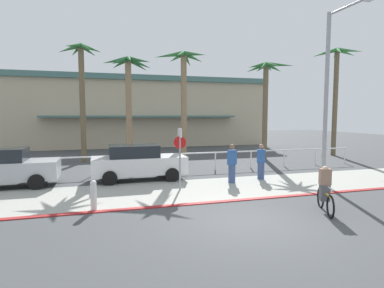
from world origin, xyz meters
The scene contains 18 objects.
ground_plane centered at (0.00, 10.00, 0.00)m, with size 80.00×80.00×0.00m, color #424447.
sidewalk_strip centered at (0.00, 4.20, 0.01)m, with size 44.00×4.00×0.02m, color #9E9E93.
curb_paint centered at (0.00, 2.20, 0.01)m, with size 44.00×0.24×0.03m, color maroon.
building_backdrop centered at (-0.07, 27.61, 3.47)m, with size 26.25×12.64×6.90m.
rail_fence centered at (0.00, 8.50, 0.83)m, with size 22.35×0.08×1.04m.
stop_sign_bike_lane centered at (-0.87, 4.41, 1.68)m, with size 0.52×0.56×2.56m.
bollard_2 centered at (-4.27, 2.41, 0.52)m, with size 0.20×0.20×1.00m.
streetlight_curb centered at (5.55, 3.36, 4.28)m, with size 0.24×2.54×7.50m.
palm_tree_2 centered at (-5.06, 13.91, 5.55)m, with size 2.78×3.20×7.76m.
palm_tree_3 centered at (-2.28, 11.07, 5.01)m, with size 2.95×3.02×6.58m.
palm_tree_4 centered at (0.99, 10.82, 5.12)m, with size 3.09×3.26×7.02m.
palm_tree_5 centered at (7.19, 11.74, 5.18)m, with size 2.84×3.31×6.80m.
palm_tree_6 centered at (13.38, 12.17, 5.92)m, with size 3.15×3.39×8.21m.
car_silver_0 centered at (-8.08, 6.98, 0.87)m, with size 4.40×2.02×1.69m.
car_white_1 centered at (-2.30, 6.94, 0.87)m, with size 4.40×2.02×1.69m.
cyclist_yellow_0 centered at (2.88, 0.21, 0.69)m, with size 0.79×1.69×1.50m.
pedestrian_0 centered at (1.74, 5.04, 0.84)m, with size 0.48×0.43×1.79m.
pedestrian_1 centered at (3.41, 5.39, 0.80)m, with size 0.48×0.44×1.72m.
Camera 1 is at (-4.03, -8.15, 3.09)m, focal length 29.56 mm.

